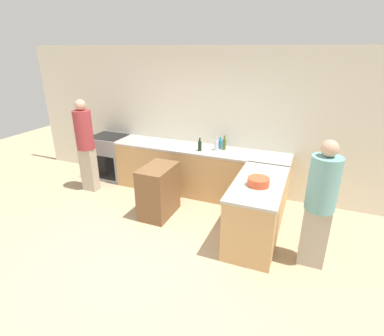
# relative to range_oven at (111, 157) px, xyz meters

# --- Properties ---
(ground_plane) EXTENTS (14.00, 14.00, 0.00)m
(ground_plane) POSITION_rel_range_oven_xyz_m (2.05, -2.07, -0.46)
(ground_plane) COLOR tan
(wall_back) EXTENTS (8.00, 0.06, 2.70)m
(wall_back) POSITION_rel_range_oven_xyz_m (2.05, 0.35, 0.89)
(wall_back) COLOR silver
(wall_back) RESTS_ON ground_plane
(counter_back) EXTENTS (3.34, 0.69, 0.92)m
(counter_back) POSITION_rel_range_oven_xyz_m (2.05, -0.01, -0.00)
(counter_back) COLOR tan
(counter_back) RESTS_ON ground_plane
(counter_peninsula) EXTENTS (0.69, 1.51, 0.92)m
(counter_peninsula) POSITION_rel_range_oven_xyz_m (3.37, -1.08, -0.00)
(counter_peninsula) COLOR tan
(counter_peninsula) RESTS_ON ground_plane
(range_oven) EXTENTS (0.74, 0.64, 0.93)m
(range_oven) POSITION_rel_range_oven_xyz_m (0.00, 0.00, 0.00)
(range_oven) COLOR #99999E
(range_oven) RESTS_ON ground_plane
(island_table) EXTENTS (0.46, 0.73, 0.87)m
(island_table) POSITION_rel_range_oven_xyz_m (1.72, -1.03, -0.03)
(island_table) COLOR brown
(island_table) RESTS_ON ground_plane
(mixing_bowl) EXTENTS (0.30, 0.30, 0.11)m
(mixing_bowl) POSITION_rel_range_oven_xyz_m (3.38, -1.22, 0.51)
(mixing_bowl) COLOR #DB512D
(mixing_bowl) RESTS_ON counter_peninsula
(vinegar_bottle_clear) EXTENTS (0.07, 0.07, 0.24)m
(vinegar_bottle_clear) POSITION_rel_range_oven_xyz_m (2.38, 0.01, 0.55)
(vinegar_bottle_clear) COLOR silver
(vinegar_bottle_clear) RESTS_ON counter_back
(wine_bottle_dark) EXTENTS (0.07, 0.07, 0.24)m
(wine_bottle_dark) POSITION_rel_range_oven_xyz_m (2.11, -0.14, 0.55)
(wine_bottle_dark) COLOR black
(wine_bottle_dark) RESTS_ON counter_back
(dish_soap_bottle) EXTENTS (0.08, 0.08, 0.21)m
(dish_soap_bottle) POSITION_rel_range_oven_xyz_m (2.41, 0.16, 0.54)
(dish_soap_bottle) COLOR #338CBF
(dish_soap_bottle) RESTS_ON counter_back
(olive_oil_bottle) EXTENTS (0.06, 0.06, 0.26)m
(olive_oil_bottle) POSITION_rel_range_oven_xyz_m (2.50, 0.10, 0.56)
(olive_oil_bottle) COLOR #475B1E
(olive_oil_bottle) RESTS_ON counter_back
(person_by_range) EXTENTS (0.33, 0.33, 1.79)m
(person_by_range) POSITION_rel_range_oven_xyz_m (0.01, -0.71, 0.52)
(person_by_range) COLOR #ADA38E
(person_by_range) RESTS_ON ground_plane
(person_at_peninsula) EXTENTS (0.36, 0.36, 1.70)m
(person_at_peninsula) POSITION_rel_range_oven_xyz_m (4.16, -1.39, 0.46)
(person_at_peninsula) COLOR #ADA38E
(person_at_peninsula) RESTS_ON ground_plane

